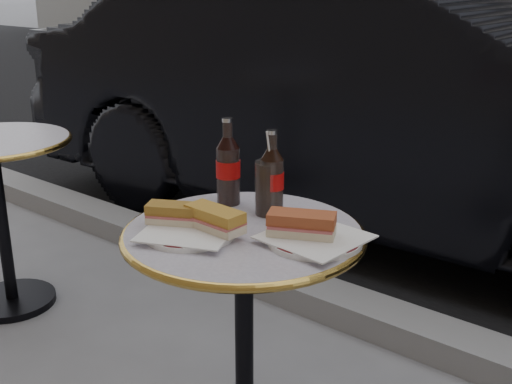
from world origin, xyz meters
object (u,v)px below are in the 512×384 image
Objects in this scene: cola_bottle_left at (228,161)px; cola_bottle_right at (272,173)px; plate_left at (190,233)px; cola_glass at (268,188)px; bistro_table at (244,355)px; parked_car at (392,99)px; plate_right at (315,240)px.

cola_bottle_left is 0.15m from cola_bottle_right.
cola_glass is at bearing 76.13° from plate_left.
cola_bottle_right is at bearing 95.47° from bistro_table.
cola_bottle_right reaches higher than plate_left.
cola_glass is at bearing -157.62° from cola_bottle_right.
bistro_table is at bearing -165.90° from parked_car.
cola_bottle_left is 1.65× the size of cola_glass.
parked_car is at bearing 108.10° from cola_glass.
cola_bottle_right is (-0.20, 0.09, 0.11)m from plate_right.
cola_glass is at bearing 1.36° from cola_bottle_left.
plate_left is (-0.08, -0.11, 0.37)m from bistro_table.
cola_bottle_right reaches higher than cola_glass.
parked_car is (-0.62, 1.97, 0.35)m from bistro_table.
plate_right is 1.55× the size of cola_glass.
parked_car is at bearing 108.38° from cola_bottle_right.
cola_glass is 1.94m from parked_car.
parked_car reaches higher than cola_bottle_left.
plate_left is at bearing -125.90° from bistro_table.
plate_left is 0.05× the size of parked_car.
plate_right is (0.19, 0.05, 0.37)m from bistro_table.
cola_glass reaches higher than plate_right.
plate_left is 0.99× the size of plate_right.
cola_bottle_right is at bearing 2.68° from cola_bottle_left.
plate_right is at bearing 30.44° from plate_left.
cola_bottle_right is (0.15, 0.01, -0.01)m from cola_bottle_left.
cola_bottle_right reaches higher than plate_right.
cola_bottle_left is at bearing 108.86° from plate_left.
bistro_table is 2.97× the size of cola_bottle_left.
plate_right is at bearing -160.64° from parked_car.
plate_left is at bearing -103.87° from cola_glass.
cola_bottle_left is 1.91m from parked_car.
cola_bottle_right is (-0.01, 0.13, 0.48)m from bistro_table.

